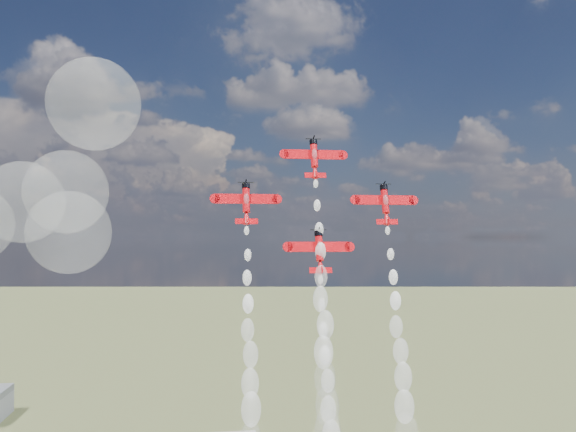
% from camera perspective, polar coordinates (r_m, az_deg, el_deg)
% --- Properties ---
extents(plane_lead, '(12.71, 5.13, 8.86)m').
position_cam_1_polar(plane_lead, '(129.91, 2.47, 5.49)').
color(plane_lead, red).
rests_on(plane_lead, ground).
extents(plane_left, '(12.71, 5.13, 8.86)m').
position_cam_1_polar(plane_left, '(124.34, -3.93, 1.29)').
color(plane_left, red).
rests_on(plane_left, ground).
extents(plane_right, '(12.71, 5.13, 8.86)m').
position_cam_1_polar(plane_right, '(129.53, 9.08, 1.18)').
color(plane_right, red).
rests_on(plane_right, ground).
extents(plane_slot, '(12.71, 5.13, 8.86)m').
position_cam_1_polar(plane_slot, '(123.06, 2.96, -3.24)').
color(plane_slot, red).
rests_on(plane_slot, ground).
extents(smoke_trail_lead, '(5.24, 18.81, 54.57)m').
position_cam_1_polar(smoke_trail_lead, '(118.75, 3.59, -16.38)').
color(smoke_trail_lead, white).
rests_on(smoke_trail_lead, plane_lead).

